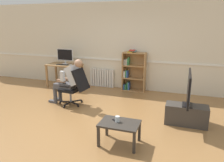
# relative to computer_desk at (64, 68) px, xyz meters

# --- Properties ---
(ground_plane) EXTENTS (18.00, 18.00, 0.00)m
(ground_plane) POSITION_rel_computer_desk_xyz_m (1.96, -2.15, -0.64)
(ground_plane) COLOR olive
(back_wall) EXTENTS (12.00, 0.13, 2.70)m
(back_wall) POSITION_rel_computer_desk_xyz_m (1.96, 0.50, 0.71)
(back_wall) COLOR beige
(back_wall) RESTS_ON ground_plane
(computer_desk) EXTENTS (1.10, 0.62, 0.76)m
(computer_desk) POSITION_rel_computer_desk_xyz_m (0.00, 0.00, 0.00)
(computer_desk) COLOR #9E7547
(computer_desk) RESTS_ON ground_plane
(imac_monitor) EXTENTS (0.58, 0.14, 0.49)m
(imac_monitor) POSITION_rel_computer_desk_xyz_m (-0.00, 0.08, 0.40)
(imac_monitor) COLOR silver
(imac_monitor) RESTS_ON computer_desk
(keyboard) EXTENTS (0.40, 0.12, 0.02)m
(keyboard) POSITION_rel_computer_desk_xyz_m (0.01, -0.14, 0.13)
(keyboard) COLOR black
(keyboard) RESTS_ON computer_desk
(computer_mouse) EXTENTS (0.06, 0.10, 0.03)m
(computer_mouse) POSITION_rel_computer_desk_xyz_m (0.30, -0.12, 0.13)
(computer_mouse) COLOR white
(computer_mouse) RESTS_ON computer_desk
(bookshelf) EXTENTS (0.71, 0.29, 1.28)m
(bookshelf) POSITION_rel_computer_desk_xyz_m (2.23, 0.30, -0.04)
(bookshelf) COLOR #AD7F4C
(bookshelf) RESTS_ON ground_plane
(radiator) EXTENTS (0.82, 0.08, 0.59)m
(radiator) POSITION_rel_computer_desk_xyz_m (1.17, 0.39, -0.34)
(radiator) COLOR white
(radiator) RESTS_ON ground_plane
(office_chair) EXTENTS (0.82, 0.62, 0.97)m
(office_chair) POSITION_rel_computer_desk_xyz_m (1.16, -1.43, -0.11)
(office_chair) COLOR black
(office_chair) RESTS_ON ground_plane
(person_seated) EXTENTS (1.02, 0.42, 1.21)m
(person_seated) POSITION_rel_computer_desk_xyz_m (0.98, -1.41, 0.01)
(person_seated) COLOR #4C4C51
(person_seated) RESTS_ON ground_plane
(tv_stand) EXTENTS (0.85, 0.37, 0.42)m
(tv_stand) POSITION_rel_computer_desk_xyz_m (3.87, -1.64, -0.43)
(tv_stand) COLOR #3D3833
(tv_stand) RESTS_ON ground_plane
(tv_screen) EXTENTS (0.20, 1.01, 0.69)m
(tv_screen) POSITION_rel_computer_desk_xyz_m (3.87, -1.64, 0.15)
(tv_screen) COLOR black
(tv_screen) RESTS_ON tv_stand
(coffee_table) EXTENTS (0.69, 0.47, 0.40)m
(coffee_table) POSITION_rel_computer_desk_xyz_m (2.77, -2.83, -0.29)
(coffee_table) COLOR #332D28
(coffee_table) RESTS_ON ground_plane
(drinking_glass) EXTENTS (0.08, 0.08, 0.10)m
(drinking_glass) POSITION_rel_computer_desk_xyz_m (2.73, -2.81, -0.18)
(drinking_glass) COLOR silver
(drinking_glass) RESTS_ON coffee_table
(spare_remote) EXTENTS (0.15, 0.11, 0.02)m
(spare_remote) POSITION_rel_computer_desk_xyz_m (2.69, -2.79, -0.23)
(spare_remote) COLOR black
(spare_remote) RESTS_ON coffee_table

